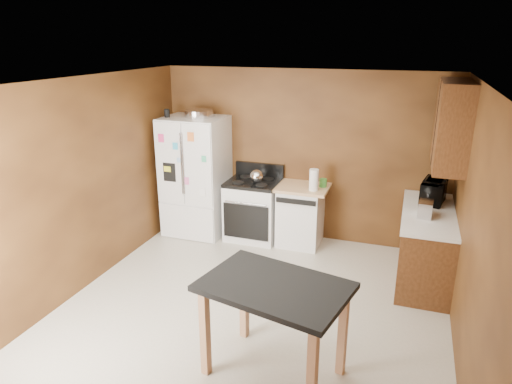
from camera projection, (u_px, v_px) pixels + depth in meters
The scene contains 18 objects.
floor at pixel (250, 312), 5.08m from camera, with size 4.50×4.50×0.00m, color beige.
ceiling at pixel (249, 83), 4.28m from camera, with size 4.50×4.50×0.00m, color white.
wall_back at pixel (302, 156), 6.69m from camera, with size 4.20×4.20×0.00m, color brown.
wall_front at pixel (120, 336), 2.67m from camera, with size 4.20×4.20×0.00m, color brown.
wall_left at pixel (81, 187), 5.33m from camera, with size 4.50×4.50×0.00m, color brown.
wall_right at pixel (473, 235), 4.03m from camera, with size 4.50×4.50×0.00m, color brown.
roasting_pan at pixel (199, 114), 6.66m from camera, with size 0.42×0.42×0.10m, color silver.
pen_cup at pixel (167, 113), 6.64m from camera, with size 0.08×0.08×0.12m, color black.
kettle at pixel (257, 176), 6.59m from camera, with size 0.20×0.20×0.20m, color silver.
paper_towel at pixel (314, 180), 6.30m from camera, with size 0.13×0.13×0.30m, color white.
green_canister at pixel (323, 183), 6.47m from camera, with size 0.11×0.11×0.12m, color green.
toaster at pixel (425, 209), 5.36m from camera, with size 0.16×0.26×0.19m, color silver.
microwave at pixel (433, 192), 5.81m from camera, with size 0.48×0.33×0.27m, color black.
refrigerator at pixel (196, 176), 6.94m from camera, with size 0.90×0.80×1.80m.
gas_range at pixel (253, 209), 6.85m from camera, with size 0.76×0.68×1.10m.
dishwasher at pixel (300, 215), 6.66m from camera, with size 0.78×0.63×0.89m.
right_cabinets at pixel (433, 211), 5.55m from camera, with size 0.63×1.58×2.45m.
island at pixel (274, 299), 3.93m from camera, with size 1.38×1.07×0.91m.
Camera 1 is at (1.49, -4.12, 2.90)m, focal length 32.00 mm.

